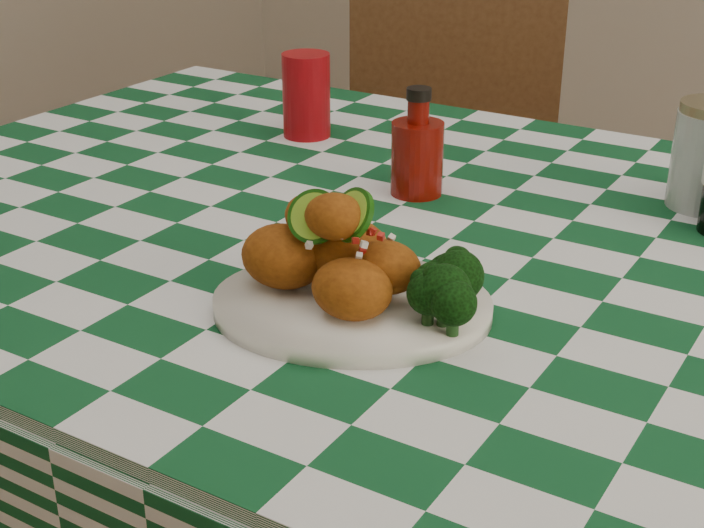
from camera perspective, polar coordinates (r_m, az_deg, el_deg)
The scene contains 7 objects.
dining_table at distance 1.36m, azimuth 5.05°, elevation -13.94°, with size 1.66×1.06×0.79m, color #104A23, non-canonical shape.
plate at distance 0.97m, azimuth 0.00°, elevation -2.46°, with size 0.28×0.22×0.02m, color white, non-canonical shape.
fried_chicken_pile at distance 0.95m, azimuth -0.66°, elevation 1.07°, with size 0.17×0.12×0.11m, color #96470E, non-canonical shape.
broccoli_side at distance 0.93m, azimuth 5.55°, elevation -1.51°, with size 0.08×0.08×0.06m, color black, non-canonical shape.
red_tumbler at distance 1.52m, azimuth -2.67°, elevation 9.78°, with size 0.07×0.07×0.13m, color #9B080E.
ketchup_bottle at distance 1.27m, azimuth 3.83°, elevation 7.11°, with size 0.07×0.07×0.14m, color #680B05, non-canonical shape.
wooden_chair_left at distance 2.05m, azimuth 4.96°, elevation 3.48°, with size 0.46×0.48×1.00m, color #472814, non-canonical shape.
Camera 1 is at (0.45, -0.96, 1.24)m, focal length 50.00 mm.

